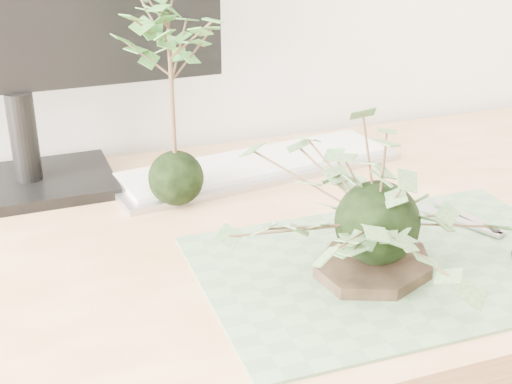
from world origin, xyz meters
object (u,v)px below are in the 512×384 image
keyboard (256,166)px  ivy_kokedama (380,186)px  maple_kokedama (169,44)px  desk (282,280)px

keyboard → ivy_kokedama: bearing=-94.8°
maple_kokedama → ivy_kokedama: bearing=-58.2°
ivy_kokedama → keyboard: size_ratio=0.71×
ivy_kokedama → maple_kokedama: (-0.17, 0.28, 0.12)m
maple_kokedama → keyboard: (0.15, 0.08, -0.23)m
desk → maple_kokedama: maple_kokedama is taller
desk → ivy_kokedama: bearing=-70.9°
ivy_kokedama → maple_kokedama: maple_kokedama is taller
maple_kokedama → keyboard: maple_kokedama is taller
maple_kokedama → keyboard: size_ratio=0.68×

